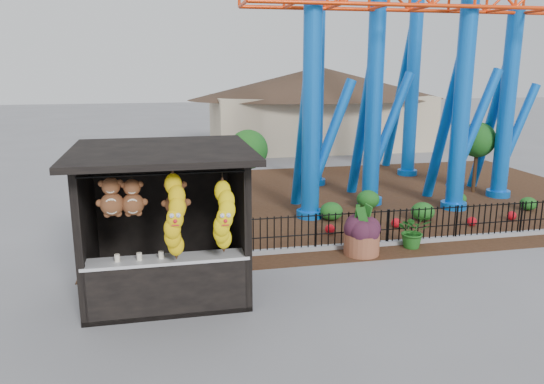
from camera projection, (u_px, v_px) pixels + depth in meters
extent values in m
plane|color=slate|center=(320.00, 303.00, 10.75)|extent=(120.00, 120.00, 0.00)
cube|color=#331E11|center=(361.00, 198.00, 19.16)|extent=(18.00, 12.00, 0.02)
cube|color=gray|center=(429.00, 240.00, 14.40)|extent=(18.00, 0.18, 0.12)
cube|color=black|center=(168.00, 289.00, 11.27)|extent=(3.20, 2.60, 0.10)
cube|color=black|center=(164.00, 209.00, 12.11)|extent=(3.20, 0.12, 3.00)
cube|color=black|center=(87.00, 229.00, 10.62)|extent=(0.12, 2.60, 3.00)
cube|color=black|center=(239.00, 220.00, 11.25)|extent=(0.12, 2.60, 3.00)
cube|color=black|center=(161.00, 151.00, 10.33)|extent=(3.50, 3.40, 0.12)
cube|color=black|center=(79.00, 249.00, 9.46)|extent=(0.14, 0.14, 3.00)
cube|color=black|center=(248.00, 238.00, 10.07)|extent=(0.14, 0.14, 3.00)
cube|color=black|center=(168.00, 287.00, 10.16)|extent=(3.00, 0.50, 1.10)
cube|color=silver|center=(167.00, 259.00, 10.03)|extent=(3.10, 0.55, 0.06)
cylinder|color=black|center=(163.00, 174.00, 9.24)|extent=(2.90, 0.04, 0.04)
cylinder|color=blue|center=(312.00, 106.00, 15.94)|extent=(0.56, 0.56, 7.00)
cylinder|color=blue|center=(310.00, 214.00, 16.73)|extent=(0.84, 0.84, 0.24)
cylinder|color=blue|center=(374.00, 97.00, 17.55)|extent=(0.56, 0.56, 7.30)
cylinder|color=blue|center=(370.00, 200.00, 18.38)|extent=(0.84, 0.84, 0.24)
cylinder|color=blue|center=(463.00, 96.00, 16.89)|extent=(0.56, 0.56, 7.50)
cylinder|color=blue|center=(453.00, 205.00, 17.74)|extent=(0.84, 0.84, 0.24)
cylinder|color=blue|center=(507.00, 106.00, 18.64)|extent=(0.56, 0.56, 6.60)
cylinder|color=blue|center=(498.00, 193.00, 19.39)|extent=(0.84, 0.84, 0.24)
cylinder|color=blue|center=(317.00, 64.00, 20.23)|extent=(0.56, 0.56, 9.50)
cylinder|color=blue|center=(315.00, 182.00, 21.31)|extent=(0.84, 0.84, 0.24)
cylinder|color=blue|center=(415.00, 51.00, 21.97)|extent=(0.56, 0.56, 10.50)
cylinder|color=blue|center=(407.00, 172.00, 23.17)|extent=(0.84, 0.84, 0.24)
cylinder|color=blue|center=(303.00, 131.00, 17.00)|extent=(0.36, 2.21, 5.85)
cylinder|color=blue|center=(330.00, 139.00, 16.61)|extent=(1.62, 0.32, 3.73)
cylinder|color=blue|center=(363.00, 122.00, 18.62)|extent=(0.36, 2.29, 6.10)
cylinder|color=blue|center=(388.00, 129.00, 18.23)|extent=(1.67, 0.32, 3.88)
cylinder|color=blue|center=(446.00, 122.00, 17.97)|extent=(0.36, 2.34, 6.26)
cylinder|color=blue|center=(474.00, 129.00, 17.58)|extent=(1.71, 0.32, 3.99)
cylinder|color=blue|center=(489.00, 126.00, 19.69)|extent=(0.36, 2.10, 5.53)
cylinder|color=blue|center=(516.00, 132.00, 19.30)|extent=(1.54, 0.32, 3.52)
cylinder|color=brown|center=(362.00, 244.00, 13.45)|extent=(0.96, 0.96, 0.56)
ellipsoid|color=#341424|center=(362.00, 221.00, 13.31)|extent=(0.70, 0.70, 0.64)
imported|color=#194C16|center=(413.00, 231.00, 13.89)|extent=(0.99, 0.90, 0.94)
ellipsoid|color=#195118|center=(331.00, 211.00, 16.37)|extent=(0.70, 0.70, 0.56)
ellipsoid|color=#195118|center=(423.00, 212.00, 16.32)|extent=(0.71, 0.71, 0.57)
ellipsoid|color=#195118|center=(458.00, 199.00, 18.17)|extent=(0.54, 0.54, 0.43)
ellipsoid|color=#195118|center=(368.00, 199.00, 17.73)|extent=(0.76, 0.76, 0.61)
ellipsoid|color=#195118|center=(528.00, 204.00, 17.50)|extent=(0.54, 0.54, 0.44)
sphere|color=red|center=(330.00, 229.00, 15.07)|extent=(0.28, 0.28, 0.28)
sphere|color=red|center=(396.00, 223.00, 15.65)|extent=(0.28, 0.28, 0.28)
sphere|color=red|center=(472.00, 221.00, 15.79)|extent=(0.28, 0.28, 0.28)
sphere|color=red|center=(512.00, 216.00, 16.39)|extent=(0.28, 0.28, 0.28)
cube|color=#BFAD8C|center=(318.00, 122.00, 30.63)|extent=(12.00, 6.00, 3.00)
cone|color=#332319|center=(319.00, 79.00, 30.07)|extent=(15.00, 15.00, 1.80)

